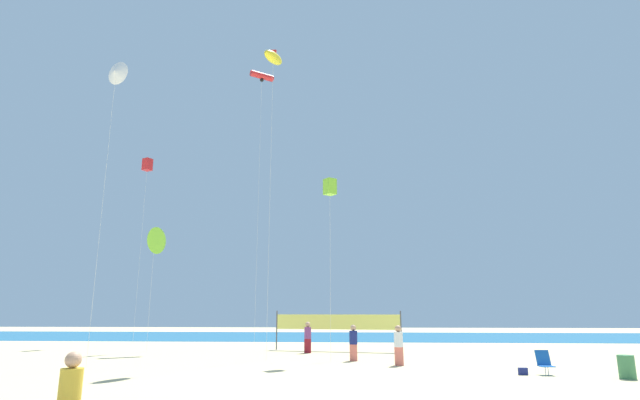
{
  "coord_description": "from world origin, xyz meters",
  "views": [
    {
      "loc": [
        2.7,
        -18.29,
        2.31
      ],
      "look_at": [
        0.77,
        9.0,
        8.59
      ],
      "focal_mm": 27.53,
      "sensor_mm": 36.0,
      "label": 1
    }
  ],
  "objects_px": {
    "beachgoer_plum_shirt": "(308,336)",
    "folding_beach_chair": "(544,362)",
    "kite_red_tube": "(262,77)",
    "trash_barrel": "(627,367)",
    "beach_handbag": "(523,371)",
    "beachgoer_navy_shirt": "(353,342)",
    "kite_yellow_inflatable": "(273,58)",
    "kite_lime_box": "(330,187)",
    "kite_white_delta": "(116,73)",
    "kite_red_box": "(147,165)",
    "beachgoer_white_shirt": "(399,344)",
    "volleyball_net": "(337,323)",
    "kite_lime_delta": "(155,241)",
    "mother_figure": "(69,398)"
  },
  "relations": [
    {
      "from": "beachgoer_white_shirt",
      "to": "beachgoer_plum_shirt",
      "type": "bearing_deg",
      "value": -4.67
    },
    {
      "from": "folding_beach_chair",
      "to": "kite_white_delta",
      "type": "relative_size",
      "value": 0.06
    },
    {
      "from": "kite_red_tube",
      "to": "mother_figure",
      "type": "bearing_deg",
      "value": -85.04
    },
    {
      "from": "kite_red_tube",
      "to": "trash_barrel",
      "type": "bearing_deg",
      "value": -45.1
    },
    {
      "from": "mother_figure",
      "to": "kite_white_delta",
      "type": "xyz_separation_m",
      "value": [
        -6.64,
        12.68,
        12.91
      ]
    },
    {
      "from": "mother_figure",
      "to": "beachgoer_navy_shirt",
      "type": "xyz_separation_m",
      "value": [
        4.78,
        16.45,
        0.03
      ]
    },
    {
      "from": "beachgoer_navy_shirt",
      "to": "kite_lime_delta",
      "type": "xyz_separation_m",
      "value": [
        -12.52,
        4.98,
        5.83
      ]
    },
    {
      "from": "kite_white_delta",
      "to": "kite_yellow_inflatable",
      "type": "distance_m",
      "value": 8.71
    },
    {
      "from": "beachgoer_plum_shirt",
      "to": "kite_lime_delta",
      "type": "distance_m",
      "value": 11.42
    },
    {
      "from": "volleyball_net",
      "to": "kite_red_tube",
      "type": "xyz_separation_m",
      "value": [
        -6.13,
        4.88,
        19.35
      ]
    },
    {
      "from": "beachgoer_plum_shirt",
      "to": "kite_white_delta",
      "type": "distance_m",
      "value": 17.62
    },
    {
      "from": "beach_handbag",
      "to": "volleyball_net",
      "type": "bearing_deg",
      "value": 123.48
    },
    {
      "from": "beachgoer_navy_shirt",
      "to": "volleyball_net",
      "type": "bearing_deg",
      "value": 47.27
    },
    {
      "from": "kite_red_box",
      "to": "trash_barrel",
      "type": "bearing_deg",
      "value": -33.94
    },
    {
      "from": "beachgoer_navy_shirt",
      "to": "kite_yellow_inflatable",
      "type": "bearing_deg",
      "value": 121.45
    },
    {
      "from": "beachgoer_plum_shirt",
      "to": "kite_red_box",
      "type": "height_order",
      "value": "kite_red_box"
    },
    {
      "from": "kite_red_box",
      "to": "kite_red_tube",
      "type": "bearing_deg",
      "value": -3.95
    },
    {
      "from": "mother_figure",
      "to": "beach_handbag",
      "type": "distance_m",
      "value": 16.01
    },
    {
      "from": "volleyball_net",
      "to": "kite_lime_box",
      "type": "height_order",
      "value": "kite_lime_box"
    },
    {
      "from": "trash_barrel",
      "to": "kite_yellow_inflatable",
      "type": "relative_size",
      "value": 0.05
    },
    {
      "from": "beachgoer_white_shirt",
      "to": "kite_red_tube",
      "type": "xyz_separation_m",
      "value": [
        -9.21,
        13.1,
        20.06
      ]
    },
    {
      "from": "folding_beach_chair",
      "to": "kite_white_delta",
      "type": "distance_m",
      "value": 23.0
    },
    {
      "from": "beachgoer_plum_shirt",
      "to": "kite_red_tube",
      "type": "distance_m",
      "value": 21.57
    },
    {
      "from": "kite_red_box",
      "to": "kite_yellow_inflatable",
      "type": "distance_m",
      "value": 16.73
    },
    {
      "from": "volleyball_net",
      "to": "kite_white_delta",
      "type": "height_order",
      "value": "kite_white_delta"
    },
    {
      "from": "beachgoer_white_shirt",
      "to": "kite_white_delta",
      "type": "xyz_separation_m",
      "value": [
        -13.46,
        -1.79,
        12.86
      ]
    },
    {
      "from": "trash_barrel",
      "to": "volleyball_net",
      "type": "height_order",
      "value": "volleyball_net"
    },
    {
      "from": "mother_figure",
      "to": "kite_lime_box",
      "type": "xyz_separation_m",
      "value": [
        3.67,
        16.22,
        7.81
      ]
    },
    {
      "from": "beachgoer_plum_shirt",
      "to": "folding_beach_chair",
      "type": "distance_m",
      "value": 13.73
    },
    {
      "from": "beachgoer_white_shirt",
      "to": "volleyball_net",
      "type": "distance_m",
      "value": 8.81
    },
    {
      "from": "beachgoer_plum_shirt",
      "to": "kite_red_box",
      "type": "bearing_deg",
      "value": -172.73
    },
    {
      "from": "beach_handbag",
      "to": "kite_red_box",
      "type": "height_order",
      "value": "kite_red_box"
    },
    {
      "from": "volleyball_net",
      "to": "kite_lime_delta",
      "type": "relative_size",
      "value": 1.03
    },
    {
      "from": "trash_barrel",
      "to": "kite_red_tube",
      "type": "relative_size",
      "value": 0.04
    },
    {
      "from": "beach_handbag",
      "to": "kite_red_tube",
      "type": "distance_m",
      "value": 29.68
    },
    {
      "from": "beach_handbag",
      "to": "kite_lime_box",
      "type": "distance_m",
      "value": 12.37
    },
    {
      "from": "beachgoer_navy_shirt",
      "to": "kite_lime_delta",
      "type": "distance_m",
      "value": 14.68
    },
    {
      "from": "beach_handbag",
      "to": "kite_lime_delta",
      "type": "relative_size",
      "value": 0.04
    },
    {
      "from": "folding_beach_chair",
      "to": "kite_red_tube",
      "type": "xyz_separation_m",
      "value": [
        -14.47,
        15.99,
        20.52
      ]
    },
    {
      "from": "beachgoer_navy_shirt",
      "to": "mother_figure",
      "type": "bearing_deg",
      "value": -158.43
    },
    {
      "from": "folding_beach_chair",
      "to": "kite_white_delta",
      "type": "xyz_separation_m",
      "value": [
        -18.72,
        1.1,
        13.32
      ]
    },
    {
      "from": "kite_red_box",
      "to": "kite_yellow_inflatable",
      "type": "relative_size",
      "value": 0.84
    },
    {
      "from": "kite_red_tube",
      "to": "beachgoer_white_shirt",
      "type": "bearing_deg",
      "value": -54.9
    },
    {
      "from": "beachgoer_navy_shirt",
      "to": "kite_red_tube",
      "type": "distance_m",
      "value": 24.05
    },
    {
      "from": "kite_red_tube",
      "to": "folding_beach_chair",
      "type": "bearing_deg",
      "value": -47.85
    },
    {
      "from": "mother_figure",
      "to": "kite_red_box",
      "type": "bearing_deg",
      "value": 135.58
    },
    {
      "from": "kite_yellow_inflatable",
      "to": "kite_lime_delta",
      "type": "bearing_deg",
      "value": 151.03
    },
    {
      "from": "kite_lime_box",
      "to": "kite_white_delta",
      "type": "distance_m",
      "value": 12.03
    },
    {
      "from": "folding_beach_chair",
      "to": "mother_figure",
      "type": "bearing_deg",
      "value": -146.7
    },
    {
      "from": "mother_figure",
      "to": "trash_barrel",
      "type": "bearing_deg",
      "value": 59.07
    }
  ]
}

